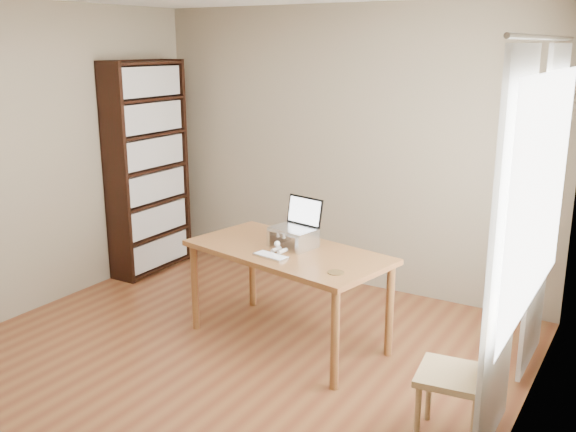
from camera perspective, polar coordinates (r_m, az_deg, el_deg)
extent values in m
cube|color=#5F2E19|center=(4.63, -7.94, -14.24)|extent=(4.00, 4.50, 0.02)
cube|color=#88775B|center=(6.04, 5.19, 5.98)|extent=(4.00, 0.02, 2.60)
cube|color=#88775B|center=(3.30, 19.54, -2.48)|extent=(0.02, 4.50, 2.60)
cube|color=white|center=(4.05, 21.61, 1.92)|extent=(0.01, 1.80, 1.40)
cube|color=black|center=(6.24, -15.08, 3.48)|extent=(0.30, 0.04, 2.10)
cube|color=black|center=(6.85, -9.93, 4.78)|extent=(0.30, 0.04, 2.10)
cube|color=black|center=(6.64, -13.28, 4.27)|extent=(0.02, 0.90, 2.10)
cube|color=black|center=(6.80, -11.91, -4.30)|extent=(0.30, 0.84, 0.02)
cube|color=black|center=(6.73, -11.80, -2.98)|extent=(0.20, 0.78, 0.28)
cube|color=black|center=(6.70, -12.07, -1.56)|extent=(0.30, 0.84, 0.03)
cube|color=black|center=(6.63, -11.96, -0.19)|extent=(0.20, 0.78, 0.28)
cube|color=black|center=(6.61, -12.23, 1.27)|extent=(0.30, 0.84, 0.02)
cube|color=black|center=(6.55, -12.12, 2.68)|extent=(0.20, 0.78, 0.28)
cube|color=black|center=(6.54, -12.39, 4.16)|extent=(0.30, 0.84, 0.02)
cube|color=black|center=(6.49, -12.28, 5.62)|extent=(0.20, 0.78, 0.28)
cube|color=black|center=(6.49, -12.56, 7.11)|extent=(0.30, 0.84, 0.02)
cube|color=black|center=(6.45, -12.45, 8.60)|extent=(0.20, 0.78, 0.28)
cube|color=black|center=(6.45, -12.73, 10.10)|extent=(0.30, 0.84, 0.02)
cube|color=black|center=(6.42, -12.62, 11.61)|extent=(0.20, 0.78, 0.28)
cube|color=black|center=(6.43, -12.91, 13.12)|extent=(0.30, 0.84, 0.03)
cube|color=silver|center=(3.60, 18.76, -3.51)|extent=(0.03, 0.70, 2.20)
cube|color=silver|center=(4.64, 21.77, 0.30)|extent=(0.03, 0.70, 2.20)
cylinder|color=silver|center=(3.97, 21.99, 14.51)|extent=(0.03, 1.90, 0.03)
cube|color=brown|center=(4.83, -0.02, -3.22)|extent=(1.66, 1.05, 0.04)
cylinder|color=brown|center=(5.58, -4.58, -4.79)|extent=(0.06, 0.06, 0.71)
cylinder|color=brown|center=(4.94, 9.12, -7.63)|extent=(0.06, 0.06, 0.71)
cylinder|color=brown|center=(5.10, -8.86, -6.87)|extent=(0.06, 0.06, 0.71)
cylinder|color=brown|center=(4.40, 5.86, -10.50)|extent=(0.06, 0.06, 0.71)
cube|color=silver|center=(4.95, -0.98, -1.82)|extent=(0.03, 0.25, 0.12)
cube|color=silver|center=(4.81, 1.95, -2.33)|extent=(0.03, 0.25, 0.12)
cube|color=silver|center=(4.86, 0.47, -1.33)|extent=(0.32, 0.25, 0.01)
cube|color=silver|center=(4.85, 0.47, -1.17)|extent=(0.37, 0.29, 0.02)
cube|color=black|center=(4.93, 1.26, 0.50)|extent=(0.33, 0.11, 0.22)
cube|color=white|center=(4.93, 1.22, 0.48)|extent=(0.30, 0.09, 0.19)
cube|color=silver|center=(4.65, -1.53, -3.60)|extent=(0.28, 0.16, 0.02)
cube|color=white|center=(4.65, -1.53, -3.49)|extent=(0.26, 0.14, 0.00)
cylinder|color=brown|center=(4.36, 4.27, -5.03)|extent=(0.11, 0.11, 0.01)
ellipsoid|color=#4A403A|center=(4.90, 0.66, -1.92)|extent=(0.17, 0.39, 0.13)
ellipsoid|color=#4A403A|center=(4.99, 1.30, -1.66)|extent=(0.15, 0.16, 0.12)
ellipsoid|color=#4A403A|center=(4.73, -0.50, -2.26)|extent=(0.10, 0.10, 0.09)
ellipsoid|color=white|center=(4.78, -0.25, -2.54)|extent=(0.09, 0.09, 0.08)
sphere|color=white|center=(4.71, -0.72, -2.54)|extent=(0.04, 0.04, 0.04)
cone|color=#4A403A|center=(4.74, -0.76, -1.68)|extent=(0.03, 0.04, 0.04)
cone|color=#4A403A|center=(4.71, -0.18, -1.78)|extent=(0.03, 0.04, 0.04)
cylinder|color=white|center=(4.76, -0.87, -3.05)|extent=(0.03, 0.09, 0.03)
cylinder|color=white|center=(4.73, -0.25, -3.17)|extent=(0.03, 0.09, 0.03)
cylinder|color=#4A403A|center=(4.98, 2.31, -2.20)|extent=(0.14, 0.21, 0.03)
cube|color=tan|center=(3.89, 14.42, -13.59)|extent=(0.43, 0.43, 0.04)
cylinder|color=tan|center=(3.90, 11.23, -16.79)|extent=(0.04, 0.04, 0.41)
cylinder|color=tan|center=(3.83, 15.83, -17.77)|extent=(0.04, 0.04, 0.41)
cylinder|color=tan|center=(4.16, 12.76, -14.74)|extent=(0.04, 0.04, 0.41)
cylinder|color=tan|center=(4.09, 17.06, -15.59)|extent=(0.04, 0.04, 0.41)
cube|color=tan|center=(3.75, 17.24, -11.00)|extent=(0.08, 0.37, 0.46)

